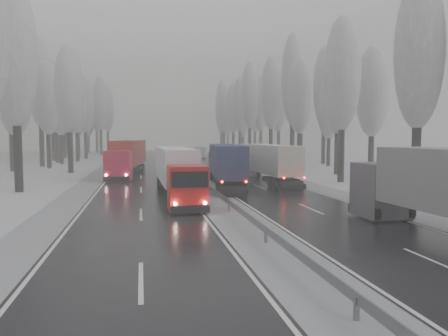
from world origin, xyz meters
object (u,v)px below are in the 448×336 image
object	(u,v)px
truck_cream_box	(265,161)
truck_red_red	(128,155)
box_truck_distant	(200,152)
truck_red_white	(176,169)
truck_blue_box	(225,162)

from	to	relation	value
truck_cream_box	truck_red_red	bearing A→B (deg)	141.20
box_truck_distant	truck_red_white	world-z (taller)	truck_red_white
truck_cream_box	truck_red_white	size ratio (longest dim) A/B	1.02
truck_blue_box	truck_cream_box	xyz separation A→B (m)	(4.42, 2.37, -0.03)
box_truck_distant	truck_red_red	bearing A→B (deg)	-105.04
truck_red_white	truck_red_red	distance (m)	19.08
truck_red_red	box_truck_distant	bearing A→B (deg)	77.58
box_truck_distant	truck_red_white	bearing A→B (deg)	-95.64
truck_red_white	truck_red_red	xyz separation A→B (m)	(-4.08, 18.63, 0.24)
truck_red_red	truck_red_white	bearing A→B (deg)	-71.34
box_truck_distant	truck_blue_box	bearing A→B (deg)	-91.51
truck_blue_box	box_truck_distant	size ratio (longest dim) A/B	2.22
truck_blue_box	truck_red_red	size ratio (longest dim) A/B	0.93
truck_blue_box	box_truck_distant	xyz separation A→B (m)	(4.85, 53.35, -0.97)
truck_blue_box	box_truck_distant	bearing A→B (deg)	90.89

